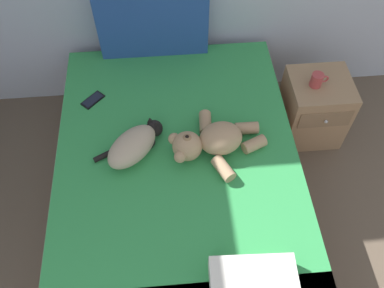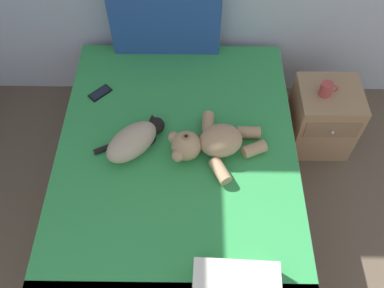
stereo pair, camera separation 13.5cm
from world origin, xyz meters
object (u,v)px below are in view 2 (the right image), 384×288
teddy_bear (211,143)px  nightstand (322,118)px  patterned_cushion (165,22)px  cell_phone (100,93)px  mug (326,89)px  cat (134,140)px  bed (177,184)px

teddy_bear → nightstand: (0.81, 0.48, -0.35)m
patterned_cushion → cell_phone: (-0.41, -0.43, -0.23)m
teddy_bear → nightstand: size_ratio=1.11×
teddy_bear → mug: (0.75, 0.47, -0.05)m
patterned_cushion → teddy_bear: bearing=-71.4°
cat → nightstand: bearing=20.3°
cell_phone → patterned_cushion: bearing=46.2°
bed → patterned_cushion: bearing=95.8°
nightstand → teddy_bear: bearing=-149.3°
cell_phone → mug: 1.46m
teddy_bear → nightstand: teddy_bear is taller
teddy_bear → mug: 0.89m
bed → nightstand: size_ratio=3.95×
bed → cat: size_ratio=4.92×
cell_phone → mug: (1.46, 0.03, 0.03)m
teddy_bear → patterned_cushion: bearing=108.6°
cell_phone → mug: bearing=1.0°
patterned_cushion → bed: bearing=-84.2°
bed → patterned_cushion: 1.08m
cell_phone → nightstand: cell_phone is taller
bed → teddy_bear: teddy_bear is taller
bed → nightstand: 1.15m
cell_phone → cat: bearing=-57.5°
patterned_cushion → cat: bearing=-99.6°
bed → patterned_cushion: size_ratio=2.80×
patterned_cushion → nightstand: patterned_cushion is taller
cat → teddy_bear: size_ratio=0.73×
teddy_bear → cell_phone: bearing=148.0°
mug → nightstand: bearing=12.6°
patterned_cushion → cell_phone: 0.64m
teddy_bear → nightstand: bearing=30.7°
bed → cell_phone: 0.77m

